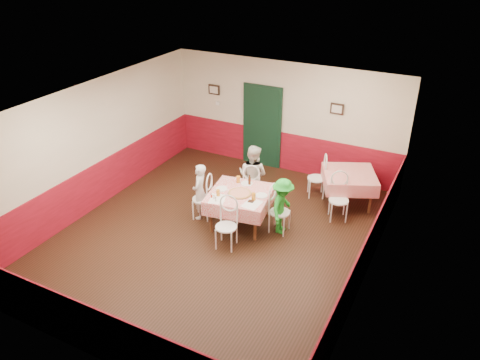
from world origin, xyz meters
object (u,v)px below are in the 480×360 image
at_px(chair_second_a, 317,178).
at_px(diner_far, 253,175).
at_px(glass_b, 254,197).
at_px(glass_c, 238,179).
at_px(wallet, 251,201).
at_px(pizza, 240,193).
at_px(diner_right, 282,206).
at_px(second_table, 348,188).
at_px(chair_right, 280,212).
at_px(glass_a, 218,193).
at_px(diner_left, 200,192).
at_px(chair_left, 202,199).
at_px(main_table, 240,209).
at_px(chair_near, 226,227).
at_px(chair_far, 252,187).
at_px(chair_second_b, 339,201).
at_px(beer_bottle, 249,180).

distance_m(chair_second_a, diner_far, 1.55).
bearing_deg(glass_b, chair_second_a, 72.53).
xyz_separation_m(glass_c, wallet, (0.60, -0.61, -0.06)).
height_order(pizza, diner_far, diner_far).
height_order(wallet, diner_right, diner_right).
bearing_deg(glass_b, pizza, 164.22).
bearing_deg(diner_far, diner_right, 146.82).
xyz_separation_m(second_table, chair_right, (-0.93, -1.76, 0.08)).
xyz_separation_m(chair_right, glass_a, (-1.17, -0.45, 0.38)).
distance_m(wallet, diner_left, 1.26).
bearing_deg(chair_left, glass_b, 76.86).
relative_size(main_table, chair_second_a, 1.36).
bearing_deg(glass_c, diner_far, 79.29).
height_order(chair_right, chair_near, same).
bearing_deg(chair_second_a, pizza, -51.69).
height_order(chair_right, diner_right, diner_right).
distance_m(chair_right, chair_far, 1.20).
relative_size(chair_near, chair_second_b, 1.00).
height_order(pizza, diner_right, diner_right).
xyz_separation_m(second_table, chair_near, (-1.64, -2.73, 0.08)).
distance_m(main_table, glass_c, 0.64).
bearing_deg(beer_bottle, diner_far, 108.01).
distance_m(chair_second_b, diner_left, 2.96).
relative_size(main_table, diner_left, 0.98).
relative_size(chair_right, pizza, 1.92).
bearing_deg(chair_far, beer_bottle, 88.76).
bearing_deg(glass_a, main_table, 44.00).
distance_m(chair_left, glass_a, 0.66).
height_order(beer_bottle, wallet, beer_bottle).
relative_size(chair_second_b, beer_bottle, 4.30).
distance_m(chair_second_a, glass_c, 2.00).
relative_size(chair_right, diner_right, 0.75).
bearing_deg(pizza, second_table, 47.85).
distance_m(chair_second_b, diner_right, 1.34).
height_order(chair_near, glass_b, glass_b).
distance_m(glass_b, wallet, 0.11).
bearing_deg(wallet, glass_c, 125.55).
xyz_separation_m(main_table, glass_c, (-0.23, 0.38, 0.46)).
bearing_deg(main_table, glass_c, 122.00).
relative_size(chair_second_a, glass_c, 6.24).
height_order(chair_left, chair_near, same).
relative_size(wallet, diner_left, 0.09).
distance_m(chair_right, chair_second_b, 1.37).
bearing_deg(main_table, beer_bottle, 86.25).
bearing_deg(diner_right, chair_second_b, -46.24).
xyz_separation_m(wallet, diner_far, (-0.50, 1.12, -0.06)).
relative_size(chair_second_b, pizza, 1.92).
relative_size(chair_right, glass_c, 6.24).
bearing_deg(chair_second_a, diner_left, -67.69).
relative_size(chair_left, chair_far, 1.00).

